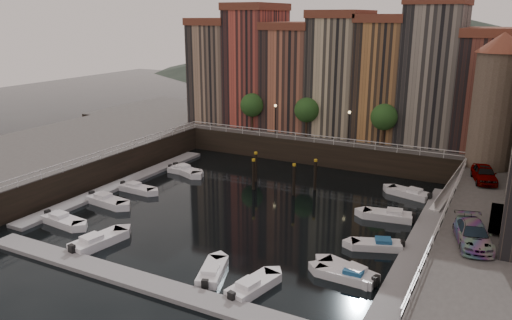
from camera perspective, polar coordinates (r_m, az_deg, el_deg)
The scene contains 30 objects.
ground at distance 49.96m, azimuth -0.20°, elevation -5.30°, with size 200.00×200.00×0.00m, color black.
quay_far at distance 72.49m, azimuth 9.49°, elevation 2.55°, with size 80.00×20.00×3.00m, color black.
quay_left at distance 65.49m, azimuth -23.27°, elevation -0.04°, with size 20.00×36.00×3.00m, color black.
dock_left at distance 58.12m, azimuth -14.94°, elevation -2.56°, with size 2.00×28.00×0.35m, color gray.
dock_right at distance 44.32m, azimuth 18.23°, elevation -8.82°, with size 2.00×28.00×0.35m, color gray.
dock_near at distance 37.18m, azimuth -12.93°, elevation -13.42°, with size 30.00×2.00×0.35m, color gray.
mountains at distance 152.75m, azimuth 20.56°, elevation 11.26°, with size 145.00×100.00×18.00m.
far_terrace at distance 67.56m, azimuth 11.88°, elevation 9.59°, with size 48.70×10.30×17.50m.
corner_tower at distance 56.18m, azimuth 25.77°, elevation 6.29°, with size 5.20×5.20×13.80m.
promenade_trees at distance 64.69m, azimuth 6.36°, elevation 5.64°, with size 21.20×3.20×5.20m.
street_lamps at distance 63.79m, azimuth 6.29°, elevation 4.86°, with size 10.36×0.36×4.18m.
railings at distance 52.89m, azimuth 2.28°, elevation 0.24°, with size 36.08×34.04×0.52m.
gangway at distance 53.83m, azimuth 21.40°, elevation -2.69°, with size 2.78×8.32×3.73m.
mooring_pilings at distance 54.41m, azimuth 2.66°, elevation -1.66°, with size 7.45×3.32×3.78m.
boat_left_0 at distance 48.95m, azimuth -21.21°, elevation -6.47°, with size 4.77×2.11×1.08m.
boat_left_1 at distance 52.49m, azimuth -16.69°, elevation -4.49°, with size 5.01×2.31×1.13m.
boat_left_2 at distance 55.42m, azimuth -13.45°, elevation -3.19°, with size 4.39×1.71×1.00m.
boat_left_3 at distance 60.75m, azimuth -8.27°, elevation -1.20°, with size 4.25×1.56×0.98m.
boat_left_4 at distance 60.54m, azimuth -8.04°, elevation -1.22°, with size 4.82×3.21×1.09m.
boat_right_0 at distance 37.35m, azimuth 10.42°, elevation -12.81°, with size 4.55×1.76×1.04m.
boat_right_1 at distance 37.74m, azimuth 10.61°, elevation -12.48°, with size 4.79×2.98×1.08m.
boat_right_2 at distance 42.37m, azimuth 13.73°, elevation -9.40°, with size 4.31×2.86×0.97m.
boat_right_3 at distance 48.40m, azimuth 14.95°, elevation -6.14°, with size 4.83×2.36×1.08m.
boat_right_4 at distance 54.88m, azimuth 17.17°, elevation -3.65°, with size 4.77×2.80×1.07m.
boat_near_0 at distance 43.67m, azimuth -17.65°, elevation -8.83°, with size 2.60×5.22×1.17m.
boat_near_2 at distance 37.33m, azimuth -5.05°, elevation -12.63°, with size 2.81×4.43×1.00m.
boat_near_3 at distance 35.44m, azimuth -0.40°, elevation -14.22°, with size 2.54×4.67×1.04m.
car_a at distance 52.00m, azimuth 24.62°, elevation -1.53°, with size 1.89×4.69×1.60m, color gray.
car_b at distance 41.68m, azimuth 26.22°, elevation -6.02°, with size 1.54×4.41×1.45m, color gray.
car_c at distance 37.70m, azimuth 23.54°, elevation -7.92°, with size 2.12×5.23×1.52m, color gray.
Camera 1 is at (21.82, -41.07, 18.26)m, focal length 35.00 mm.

